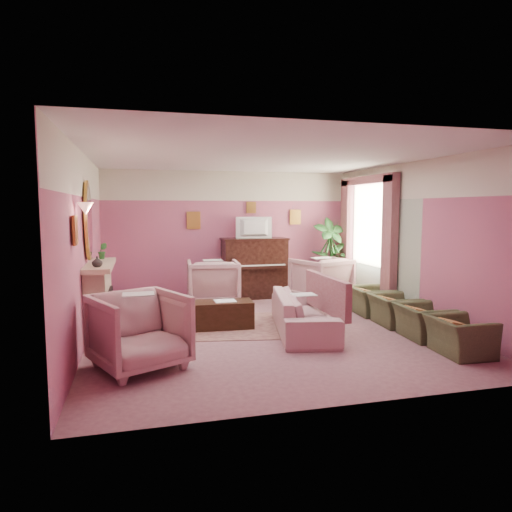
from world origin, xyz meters
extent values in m
cube|color=#875A63|center=(0.00, 0.00, 0.00)|extent=(5.50, 6.00, 0.01)
cube|color=silver|center=(0.00, 0.00, 2.80)|extent=(5.50, 6.00, 0.01)
cube|color=#89496D|center=(0.00, 3.00, 1.40)|extent=(5.50, 0.02, 2.80)
cube|color=#89496D|center=(0.00, -3.00, 1.40)|extent=(5.50, 0.02, 2.80)
cube|color=#89496D|center=(-2.75, 0.00, 1.40)|extent=(0.02, 6.00, 2.80)
cube|color=#89496D|center=(2.75, 0.00, 1.40)|extent=(0.02, 6.00, 2.80)
cube|color=beige|center=(0.00, 2.99, 2.47)|extent=(5.50, 0.01, 0.65)
cube|color=#9EAD99|center=(2.73, 1.30, 1.07)|extent=(0.01, 3.00, 2.15)
cube|color=tan|center=(-2.59, 0.20, 0.55)|extent=(0.30, 1.40, 1.10)
cube|color=black|center=(-2.49, 0.20, 0.40)|extent=(0.18, 0.72, 0.68)
cube|color=orange|center=(-2.45, 0.20, 0.22)|extent=(0.06, 0.54, 0.10)
cube|color=tan|center=(-2.56, 0.20, 1.12)|extent=(0.40, 1.55, 0.07)
cube|color=tan|center=(-2.39, 0.20, 0.01)|extent=(0.55, 1.50, 0.02)
ellipsoid|color=#AB7D31|center=(-2.70, 0.20, 1.80)|extent=(0.04, 0.72, 1.20)
ellipsoid|color=white|center=(-2.67, 0.20, 1.80)|extent=(0.01, 0.60, 1.06)
cone|color=#FFB292|center=(-2.62, -0.85, 1.98)|extent=(0.20, 0.20, 0.16)
cube|color=black|center=(0.50, 2.68, 0.65)|extent=(1.40, 0.60, 1.30)
cube|color=black|center=(0.50, 2.33, 0.72)|extent=(1.30, 0.12, 0.06)
cube|color=white|center=(0.50, 2.33, 0.76)|extent=(1.20, 0.08, 0.02)
cube|color=black|center=(0.50, 2.68, 1.31)|extent=(1.45, 0.65, 0.04)
imported|color=black|center=(0.50, 2.63, 1.60)|extent=(0.80, 0.12, 0.48)
cube|color=#AB7D31|center=(-0.80, 2.96, 1.72)|extent=(0.30, 0.03, 0.38)
cube|color=#AB7D31|center=(1.55, 2.96, 1.78)|extent=(0.26, 0.03, 0.34)
cube|color=#AB7D31|center=(0.50, 2.96, 2.00)|extent=(0.22, 0.03, 0.26)
cube|color=#AB7D31|center=(-2.71, -1.20, 1.72)|extent=(0.03, 0.28, 0.36)
cube|color=beige|center=(2.70, 1.55, 1.70)|extent=(0.03, 1.40, 1.80)
cube|color=#804850|center=(2.62, 0.63, 1.30)|extent=(0.16, 0.34, 2.60)
cube|color=#804850|center=(2.62, 2.47, 1.30)|extent=(0.16, 0.34, 2.60)
cube|color=#804850|center=(2.62, 1.55, 2.56)|extent=(0.16, 2.20, 0.16)
imported|color=#245A24|center=(-2.55, 0.75, 1.29)|extent=(0.16, 0.16, 0.28)
imported|color=beige|center=(-2.55, -0.30, 1.23)|extent=(0.16, 0.16, 0.16)
cube|color=#855750|center=(-0.60, 0.38, 0.01)|extent=(2.77, 2.20, 0.01)
cube|color=black|center=(-0.66, 0.27, 0.23)|extent=(1.03, 0.55, 0.45)
cube|color=white|center=(-0.61, 0.27, 0.46)|extent=(0.35, 0.28, 0.01)
imported|color=#BA8D90|center=(0.56, -0.29, 0.43)|extent=(0.71, 2.13, 0.86)
cube|color=#804850|center=(0.96, -0.29, 0.60)|extent=(0.11, 1.61, 0.59)
imported|color=#BA8D90|center=(-0.53, 2.03, 0.53)|extent=(1.01, 1.01, 1.05)
imported|color=#BA8D90|center=(1.76, 1.87, 0.53)|extent=(1.01, 1.01, 1.05)
imported|color=#BA8D90|center=(-1.99, -1.38, 0.53)|extent=(1.01, 1.01, 1.05)
imported|color=#40472B|center=(2.21, -1.91, 0.34)|extent=(0.56, 0.79, 0.69)
imported|color=#40472B|center=(2.21, -1.09, 0.34)|extent=(0.56, 0.79, 0.69)
imported|color=#40472B|center=(2.21, -0.27, 0.34)|extent=(0.56, 0.79, 0.69)
imported|color=#40472B|center=(2.21, 0.55, 0.34)|extent=(0.56, 0.79, 0.69)
cylinder|color=silver|center=(2.39, 2.49, 0.35)|extent=(0.52, 0.52, 0.70)
imported|color=#245A24|center=(2.39, 2.49, 0.87)|extent=(0.30, 0.30, 0.34)
imported|color=#245A24|center=(2.51, 2.39, 0.84)|extent=(0.16, 0.16, 0.28)
cylinder|color=#AE6E4B|center=(2.23, 2.51, 0.17)|extent=(0.34, 0.34, 0.34)
imported|color=#245A24|center=(2.23, 2.51, 1.06)|extent=(0.76, 0.76, 1.44)
camera|label=1|loc=(-1.97, -7.06, 1.98)|focal=32.00mm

